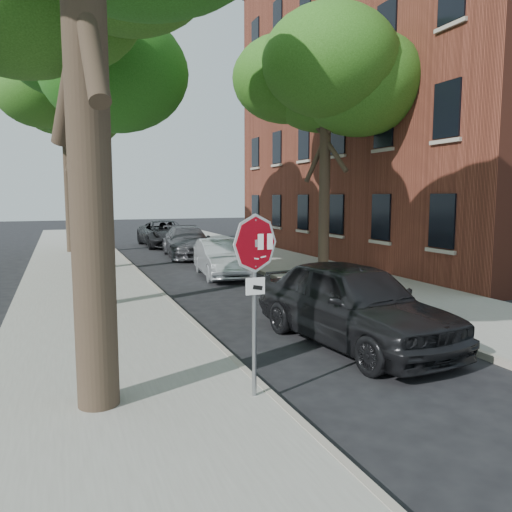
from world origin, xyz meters
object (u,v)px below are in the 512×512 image
at_px(apartment_building, 429,101).
at_px(car_d, 165,234).
at_px(car_a, 352,303).
at_px(car_c, 187,242).
at_px(car_b, 221,258).
at_px(tree_mid_b, 74,61).
at_px(tree_mid_a, 75,5).
at_px(tree_far, 64,111).
at_px(tree_right, 324,79).
at_px(stop_sign, 255,270).

bearing_deg(apartment_building, car_d, 141.34).
height_order(car_a, car_c, car_a).
xyz_separation_m(apartment_building, car_b, (-11.69, -2.91, -6.96)).
height_order(tree_mid_b, car_c, tree_mid_b).
distance_m(tree_mid_a, car_d, 18.17).
relative_size(tree_mid_b, car_a, 2.09).
height_order(tree_mid_a, car_a, tree_mid_a).
xyz_separation_m(tree_far, car_c, (5.32, -3.60, -6.47)).
bearing_deg(tree_right, stop_sign, -123.38).
relative_size(tree_mid_a, car_c, 1.92).
height_order(tree_mid_a, car_c, tree_mid_a).
distance_m(car_b, car_c, 6.42).
bearing_deg(tree_far, car_a, -75.60).
bearing_deg(tree_mid_b, car_b, -32.59).
distance_m(tree_far, car_a, 20.74).
relative_size(tree_mid_a, tree_mid_b, 0.95).
height_order(tree_mid_a, car_d, tree_mid_a).
relative_size(tree_far, car_b, 2.23).
bearing_deg(stop_sign, tree_right, 56.62).
xyz_separation_m(tree_mid_b, tree_right, (8.40, -4.01, -0.78)).
height_order(car_a, car_b, car_a).
bearing_deg(car_d, car_c, -90.64).
xyz_separation_m(apartment_building, tree_right, (-8.02, -3.89, -0.44)).
bearing_deg(tree_mid_a, car_a, -46.79).
xyz_separation_m(tree_mid_a, car_d, (5.22, 16.00, -6.84)).
bearing_deg(stop_sign, tree_mid_b, 96.95).
xyz_separation_m(car_a, car_b, (0.13, 9.10, -0.16)).
bearing_deg(tree_mid_a, apartment_building, 22.49).
relative_size(tree_mid_a, car_d, 1.79).
height_order(apartment_building, car_d, apartment_building).
relative_size(apartment_building, car_d, 3.67).
relative_size(tree_mid_a, car_a, 1.98).
relative_size(tree_far, car_a, 1.88).
height_order(tree_right, car_c, tree_right).
bearing_deg(tree_mid_a, tree_right, 19.19).
bearing_deg(car_d, car_b, -92.01).
bearing_deg(car_d, stop_sign, -98.75).
xyz_separation_m(tree_right, car_d, (-3.38, 13.01, -6.45)).
xyz_separation_m(tree_far, tree_right, (8.70, -11.00, 0.00)).
height_order(apartment_building, stop_sign, apartment_building).
distance_m(apartment_building, tree_mid_b, 16.43).
distance_m(tree_mid_b, car_c, 9.45).
bearing_deg(car_c, tree_far, 150.81).
distance_m(tree_far, car_d, 8.60).
distance_m(stop_sign, tree_right, 13.23).
distance_m(apartment_building, tree_mid_a, 17.99).
height_order(tree_mid_b, car_d, tree_mid_b).
height_order(tree_mid_b, car_a, tree_mid_b).
xyz_separation_m(stop_sign, car_b, (3.01, 11.12, -1.26)).
xyz_separation_m(tree_far, car_b, (5.03, -10.02, -6.52)).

